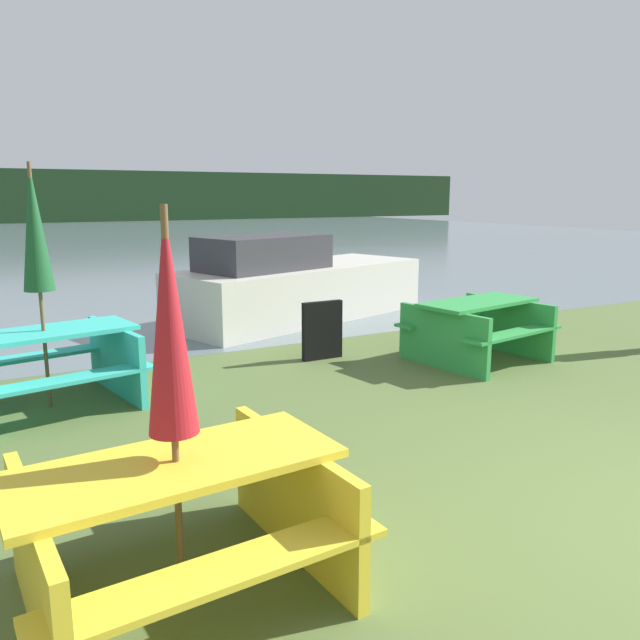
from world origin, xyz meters
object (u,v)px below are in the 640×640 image
Objects in this scene: picnic_table_yellow at (179,514)px; umbrella_crimson at (169,325)px; picnic_table_green at (477,325)px; boat at (295,286)px; umbrella_darkgreen at (35,229)px; picnic_table_teal at (46,362)px; signboard at (322,330)px.

picnic_table_yellow is 1.00m from umbrella_crimson.
boat is at bearing 102.90° from picnic_table_green.
umbrella_darkgreen is 1.17× the size of umbrella_crimson.
picnic_table_teal is 3.29m from signboard.
signboard is (2.97, 3.85, -0.07)m from picnic_table_yellow.
umbrella_darkgreen reaches higher than boat.
picnic_table_green is at bearing -29.81° from signboard.
picnic_table_yellow is 5.48m from picnic_table_green.
umbrella_crimson is at bearing 0.00° from picnic_table_yellow.
picnic_table_green is 5.02m from picnic_table_teal.
umbrella_crimson is 2.70× the size of signboard.
signboard is (-1.71, 0.98, -0.08)m from picnic_table_green.
boat is at bearing 34.81° from umbrella_darkgreen.
signboard is (-0.89, -2.57, -0.19)m from boat.
picnic_table_teal is 0.94× the size of umbrella_crimson.
boat is at bearing 70.87° from signboard.
picnic_table_teal is 0.39× the size of boat.
umbrella_darkgreen is (-0.30, 3.52, 1.31)m from picnic_table_yellow.
umbrella_darkgreen is at bearing -162.77° from boat.
signboard is (3.27, 0.32, -1.38)m from umbrella_darkgreen.
umbrella_darkgreen is 3.56m from signboard.
picnic_table_yellow is 2.34× the size of signboard.
picnic_table_teal is 0.80× the size of umbrella_darkgreen.
picnic_table_green is 3.64m from boat.
umbrella_darkgreen is 5.21m from boat.
picnic_table_teal reaches higher than signboard.
picnic_table_yellow is at bearing -85.09° from picnic_table_teal.
signboard is at bearing 5.63° from umbrella_darkgreen.
signboard is (2.97, 3.85, -1.07)m from umbrella_crimson.
umbrella_crimson is at bearing -85.09° from picnic_table_teal.
picnic_table_green is 2.37× the size of signboard.
umbrella_darkgreen is at bearing 94.91° from umbrella_crimson.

